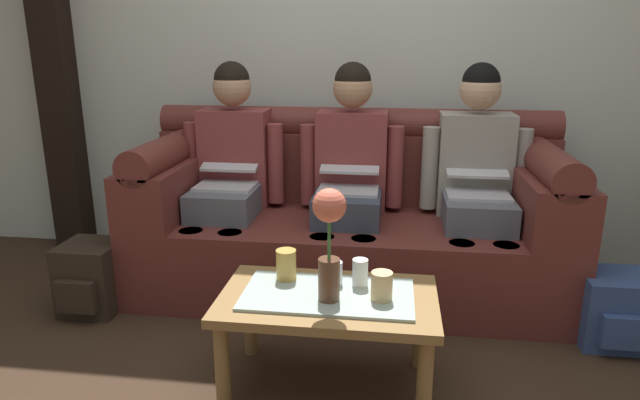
{
  "coord_description": "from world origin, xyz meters",
  "views": [
    {
      "loc": [
        0.23,
        -1.7,
        1.32
      ],
      "look_at": [
        -0.12,
        0.86,
        0.58
      ],
      "focal_mm": 31.05,
      "sensor_mm": 36.0,
      "label": 1
    }
  ],
  "objects_px": {
    "couch": "(349,222)",
    "cup_far_center": "(360,273)",
    "person_left": "(230,167)",
    "backpack_right": "(620,310)",
    "cup_far_left": "(286,265)",
    "backpack_left": "(92,278)",
    "coffee_table": "(328,309)",
    "cup_near_right": "(334,273)",
    "cup_near_left": "(382,286)",
    "person_right": "(477,175)",
    "flower_vase": "(329,233)",
    "person_middle": "(350,171)"
  },
  "relations": [
    {
      "from": "person_middle",
      "to": "backpack_right",
      "type": "height_order",
      "value": "person_middle"
    },
    {
      "from": "cup_far_center",
      "to": "backpack_left",
      "type": "bearing_deg",
      "value": 163.38
    },
    {
      "from": "person_right",
      "to": "coffee_table",
      "type": "xyz_separation_m",
      "value": [
        -0.66,
        -0.97,
        -0.32
      ]
    },
    {
      "from": "person_left",
      "to": "person_right",
      "type": "xyz_separation_m",
      "value": [
        1.31,
        -0.0,
        0.0
      ]
    },
    {
      "from": "couch",
      "to": "person_left",
      "type": "distance_m",
      "value": 0.72
    },
    {
      "from": "cup_near_left",
      "to": "backpack_left",
      "type": "bearing_deg",
      "value": 160.4
    },
    {
      "from": "couch",
      "to": "cup_near_right",
      "type": "bearing_deg",
      "value": -89.18
    },
    {
      "from": "couch",
      "to": "person_left",
      "type": "relative_size",
      "value": 1.84
    },
    {
      "from": "coffee_table",
      "to": "cup_near_right",
      "type": "bearing_deg",
      "value": 81.59
    },
    {
      "from": "couch",
      "to": "coffee_table",
      "type": "bearing_deg",
      "value": -90.0
    },
    {
      "from": "person_right",
      "to": "flower_vase",
      "type": "height_order",
      "value": "person_right"
    },
    {
      "from": "flower_vase",
      "to": "cup_far_left",
      "type": "height_order",
      "value": "flower_vase"
    },
    {
      "from": "backpack_right",
      "to": "cup_near_right",
      "type": "bearing_deg",
      "value": -161.32
    },
    {
      "from": "coffee_table",
      "to": "cup_far_center",
      "type": "height_order",
      "value": "cup_far_center"
    },
    {
      "from": "person_left",
      "to": "cup_near_right",
      "type": "xyz_separation_m",
      "value": [
        0.67,
        -0.88,
        -0.21
      ]
    },
    {
      "from": "person_right",
      "to": "cup_near_left",
      "type": "distance_m",
      "value": 1.11
    },
    {
      "from": "cup_far_center",
      "to": "cup_far_left",
      "type": "relative_size",
      "value": 0.89
    },
    {
      "from": "cup_near_left",
      "to": "cup_far_left",
      "type": "distance_m",
      "value": 0.41
    },
    {
      "from": "coffee_table",
      "to": "cup_far_center",
      "type": "xyz_separation_m",
      "value": [
        0.12,
        0.08,
        0.12
      ]
    },
    {
      "from": "person_right",
      "to": "cup_far_left",
      "type": "bearing_deg",
      "value": -134.28
    },
    {
      "from": "backpack_left",
      "to": "cup_near_left",
      "type": "bearing_deg",
      "value": -19.6
    },
    {
      "from": "person_right",
      "to": "cup_far_left",
      "type": "relative_size",
      "value": 10.01
    },
    {
      "from": "cup_far_left",
      "to": "backpack_right",
      "type": "xyz_separation_m",
      "value": [
        1.44,
        0.4,
        -0.3
      ]
    },
    {
      "from": "couch",
      "to": "backpack_right",
      "type": "bearing_deg",
      "value": -20.18
    },
    {
      "from": "coffee_table",
      "to": "backpack_right",
      "type": "bearing_deg",
      "value": 21.93
    },
    {
      "from": "cup_near_left",
      "to": "backpack_right",
      "type": "relative_size",
      "value": 0.3
    },
    {
      "from": "coffee_table",
      "to": "backpack_right",
      "type": "relative_size",
      "value": 2.32
    },
    {
      "from": "cup_near_left",
      "to": "backpack_left",
      "type": "relative_size",
      "value": 0.3
    },
    {
      "from": "flower_vase",
      "to": "cup_far_left",
      "type": "bearing_deg",
      "value": 139.81
    },
    {
      "from": "couch",
      "to": "cup_far_center",
      "type": "height_order",
      "value": "couch"
    },
    {
      "from": "person_left",
      "to": "cup_near_left",
      "type": "bearing_deg",
      "value": -49.17
    },
    {
      "from": "flower_vase",
      "to": "cup_near_right",
      "type": "height_order",
      "value": "flower_vase"
    },
    {
      "from": "couch",
      "to": "cup_far_center",
      "type": "relative_size",
      "value": 20.71
    },
    {
      "from": "person_right",
      "to": "coffee_table",
      "type": "relative_size",
      "value": 1.48
    },
    {
      "from": "coffee_table",
      "to": "flower_vase",
      "type": "distance_m",
      "value": 0.33
    },
    {
      "from": "backpack_left",
      "to": "backpack_right",
      "type": "bearing_deg",
      "value": 0.3
    },
    {
      "from": "person_left",
      "to": "coffee_table",
      "type": "relative_size",
      "value": 1.48
    },
    {
      "from": "couch",
      "to": "person_right",
      "type": "distance_m",
      "value": 0.72
    },
    {
      "from": "flower_vase",
      "to": "couch",
      "type": "bearing_deg",
      "value": 90.54
    },
    {
      "from": "person_left",
      "to": "backpack_right",
      "type": "distance_m",
      "value": 2.03
    },
    {
      "from": "cup_near_left",
      "to": "cup_far_center",
      "type": "bearing_deg",
      "value": 128.14
    },
    {
      "from": "cup_near_left",
      "to": "backpack_right",
      "type": "distance_m",
      "value": 1.22
    },
    {
      "from": "coffee_table",
      "to": "cup_far_center",
      "type": "bearing_deg",
      "value": 35.88
    },
    {
      "from": "cup_near_left",
      "to": "cup_far_center",
      "type": "xyz_separation_m",
      "value": [
        -0.09,
        0.11,
        0.0
      ]
    },
    {
      "from": "flower_vase",
      "to": "cup_far_center",
      "type": "relative_size",
      "value": 3.9
    },
    {
      "from": "person_right",
      "to": "cup_far_left",
      "type": "distance_m",
      "value": 1.22
    },
    {
      "from": "couch",
      "to": "cup_near_right",
      "type": "distance_m",
      "value": 0.89
    },
    {
      "from": "coffee_table",
      "to": "person_right",
      "type": "bearing_deg",
      "value": 55.8
    },
    {
      "from": "person_left",
      "to": "cup_far_center",
      "type": "bearing_deg",
      "value": -48.85
    },
    {
      "from": "person_left",
      "to": "cup_near_left",
      "type": "xyz_separation_m",
      "value": [
        0.86,
        -0.99,
        -0.2
      ]
    }
  ]
}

